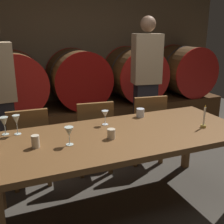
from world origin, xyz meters
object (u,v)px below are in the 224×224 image
object	(u,v)px
wine_barrel_far_right	(184,71)
wine_glass_far_left	(4,122)
wine_barrel_right	(135,74)
wine_glass_left	(16,120)
chair_center	(94,133)
chair_left	(29,143)
cup_far_right	(140,113)
wine_glass_center	(69,132)
wine_glass_right	(105,115)
chair_right	(146,125)
wine_barrel_center	(78,78)
guest_right	(146,82)
wine_barrel_left	(14,83)
dining_table	(122,141)
cup_center_left	(35,141)
candle_center	(204,121)
cup_center_right	(111,134)

from	to	relation	value
wine_barrel_far_right	wine_glass_far_left	distance (m)	3.73
wine_barrel_right	wine_glass_left	xyz separation A→B (m)	(-2.11, -1.86, 0.02)
wine_barrel_far_right	chair_center	world-z (taller)	wine_barrel_far_right
chair_left	wine_glass_left	xyz separation A→B (m)	(-0.12, -0.39, 0.39)
wine_barrel_far_right	chair_left	world-z (taller)	wine_barrel_far_right
wine_barrel_right	cup_far_right	distance (m)	2.04
wine_barrel_far_right	wine_glass_left	distance (m)	3.66
wine_barrel_right	chair_center	distance (m)	1.97
wine_glass_center	wine_glass_right	distance (m)	0.55
chair_right	cup_far_right	bearing A→B (deg)	59.33
chair_right	wine_barrel_center	bearing A→B (deg)	-65.36
wine_barrel_far_right	guest_right	xyz separation A→B (m)	(-1.35, -0.94, 0.06)
chair_center	wine_glass_left	world-z (taller)	wine_glass_left
wine_barrel_left	chair_center	xyz separation A→B (m)	(0.73, -1.47, -0.37)
dining_table	chair_left	bearing A→B (deg)	134.79
wine_barrel_center	cup_center_left	xyz separation A→B (m)	(-0.98, -2.20, -0.06)
wine_barrel_center	chair_center	xyz separation A→B (m)	(-0.24, -1.47, -0.37)
wine_glass_left	cup_center_left	world-z (taller)	wine_glass_left
chair_left	candle_center	bearing A→B (deg)	152.34
dining_table	cup_center_left	world-z (taller)	cup_center_left
cup_far_right	chair_center	bearing A→B (deg)	136.32
candle_center	wine_glass_left	size ratio (longest dim) A/B	1.27
candle_center	wine_glass_left	xyz separation A→B (m)	(-1.63, 0.49, 0.07)
wine_glass_right	cup_far_right	xyz separation A→B (m)	(0.43, 0.08, -0.06)
candle_center	cup_far_right	world-z (taller)	candle_center
chair_left	chair_right	size ratio (longest dim) A/B	1.00
dining_table	chair_left	xyz separation A→B (m)	(-0.73, 0.74, -0.20)
wine_barrel_right	wine_barrel_far_right	size ratio (longest dim) A/B	1.00
wine_barrel_center	cup_far_right	size ratio (longest dim) A/B	10.30
wine_barrel_right	chair_right	bearing A→B (deg)	-111.53
wine_barrel_right	wine_glass_center	xyz separation A→B (m)	(-1.74, -2.26, 0.00)
chair_left	cup_center_left	bearing A→B (deg)	91.82
wine_glass_far_left	chair_center	bearing A→B (deg)	20.78
cup_far_right	candle_center	bearing A→B (deg)	-52.47
wine_glass_center	wine_glass_left	bearing A→B (deg)	132.60
cup_center_left	cup_center_right	xyz separation A→B (m)	(0.62, -0.06, -0.01)
chair_left	cup_center_left	world-z (taller)	chair_left
cup_far_right	chair_right	bearing A→B (deg)	51.52
wine_glass_right	cup_far_right	size ratio (longest dim) A/B	1.59
chair_right	wine_glass_far_left	size ratio (longest dim) A/B	5.48
wine_barrel_center	dining_table	world-z (taller)	wine_barrel_center
wine_barrel_center	wine_barrel_far_right	distance (m)	2.07
cup_center_left	cup_center_right	distance (m)	0.62
chair_center	cup_center_right	world-z (taller)	chair_center
chair_center	wine_glass_right	size ratio (longest dim) A/B	6.25
chair_right	wine_glass_right	world-z (taller)	wine_glass_right
dining_table	wine_glass_center	bearing A→B (deg)	-173.73
guest_right	cup_center_right	size ratio (longest dim) A/B	20.96
wine_glass_left	cup_center_right	distance (m)	0.84
guest_right	wine_barrel_far_right	bearing A→B (deg)	-134.83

